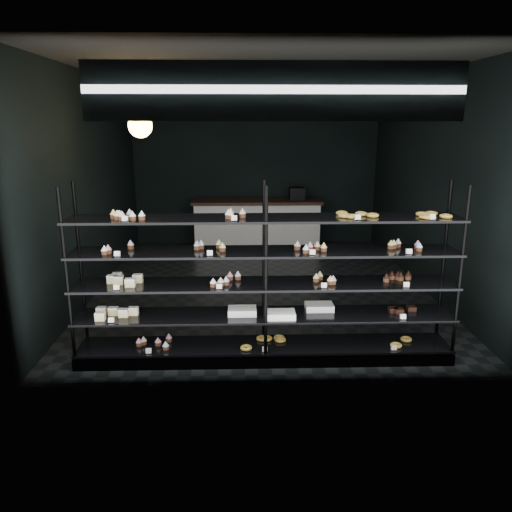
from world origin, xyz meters
The scene contains 5 objects.
room centered at (0.00, 0.00, 1.60)m, with size 5.01×6.01×3.20m.
display_shelf centered at (-0.09, -2.45, 0.63)m, with size 4.00×0.50×1.91m.
signage centered at (0.00, -2.93, 2.75)m, with size 3.30×0.05×0.50m.
pendant_lamp centered at (-1.52, -1.13, 2.45)m, with size 0.29×0.29×0.87m.
service_counter centered at (0.02, 2.50, 0.50)m, with size 2.58×0.65×1.23m.
Camera 1 is at (-0.30, -7.42, 2.50)m, focal length 35.00 mm.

